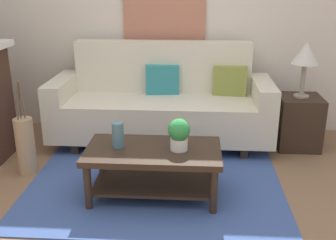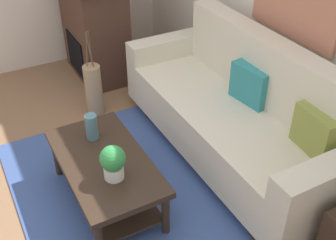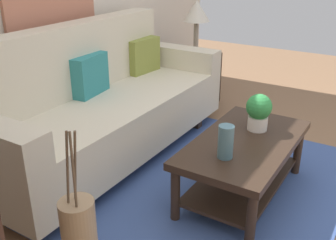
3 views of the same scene
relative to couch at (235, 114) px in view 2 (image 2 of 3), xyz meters
name	(u,v)px [view 2 (image 2 of 3)]	position (x,y,z in m)	size (l,w,h in m)	color
ground_plane	(76,212)	(0.02, -1.47, -0.43)	(9.09, 9.09, 0.00)	#8C6647
area_rug	(135,190)	(0.02, -0.97, -0.43)	(2.22, 1.79, 0.01)	#3D5693
couch	(235,114)	(0.00, 0.00, 0.00)	(2.34, 0.84, 1.08)	beige
throw_pillow_teal	(250,85)	(0.00, 0.12, 0.25)	(0.36, 0.12, 0.32)	teal
throw_pillow_olive	(315,132)	(0.74, 0.12, 0.25)	(0.36, 0.12, 0.32)	olive
coffee_table	(106,171)	(0.03, -1.20, -0.12)	(1.10, 0.60, 0.43)	#332319
tabletop_vase	(92,127)	(-0.26, -1.18, 0.10)	(0.10, 0.10, 0.21)	slate
potted_plant_tabletop	(113,162)	(0.24, -1.20, 0.14)	(0.18, 0.18, 0.26)	white
fireplace	(94,27)	(-1.97, -0.52, 0.16)	(1.02, 0.58, 1.16)	#472D23
floor_vase	(94,90)	(-1.20, -0.85, -0.16)	(0.17, 0.17, 0.54)	tan
floor_vase_branch_a	(90,50)	(-1.18, -0.85, 0.28)	(0.01, 0.01, 0.36)	brown
floor_vase_branch_b	(90,49)	(-1.21, -0.83, 0.28)	(0.01, 0.01, 0.36)	brown
floor_vase_branch_c	(87,49)	(-1.21, -0.86, 0.28)	(0.01, 0.01, 0.36)	brown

